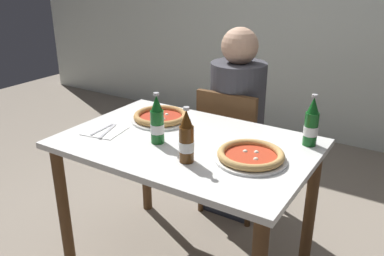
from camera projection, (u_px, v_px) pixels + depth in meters
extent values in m
cube|color=silver|center=(186.00, 144.00, 1.94)|extent=(1.20, 0.80, 0.03)
cylinder|color=brown|center=(64.00, 210.00, 2.08)|extent=(0.06, 0.06, 0.72)
cylinder|color=brown|center=(146.00, 160.00, 2.61)|extent=(0.06, 0.06, 0.72)
cylinder|color=brown|center=(310.00, 210.00, 2.08)|extent=(0.06, 0.06, 0.72)
cube|color=brown|center=(237.00, 149.00, 2.61)|extent=(0.41, 0.41, 0.04)
cube|color=brown|center=(226.00, 126.00, 2.39)|extent=(0.38, 0.05, 0.40)
cylinder|color=brown|center=(268.00, 175.00, 2.75)|extent=(0.04, 0.04, 0.41)
cylinder|color=brown|center=(224.00, 163.00, 2.91)|extent=(0.04, 0.04, 0.41)
cylinder|color=brown|center=(249.00, 198.00, 2.48)|extent=(0.04, 0.04, 0.41)
cylinder|color=brown|center=(201.00, 184.00, 2.64)|extent=(0.04, 0.04, 0.41)
cube|color=#2D3342|center=(234.00, 178.00, 2.68)|extent=(0.32, 0.28, 0.45)
cylinder|color=#3F3F47|center=(237.00, 107.00, 2.49)|extent=(0.34, 0.34, 0.55)
sphere|color=tan|center=(240.00, 46.00, 2.35)|extent=(0.22, 0.22, 0.22)
cylinder|color=white|center=(161.00, 120.00, 2.19)|extent=(0.32, 0.32, 0.01)
cylinder|color=#AD2D19|center=(161.00, 118.00, 2.19)|extent=(0.23, 0.23, 0.01)
torus|color=#B78447|center=(161.00, 116.00, 2.18)|extent=(0.29, 0.29, 0.03)
sphere|color=silver|center=(158.00, 115.00, 2.23)|extent=(0.02, 0.02, 0.02)
sphere|color=silver|center=(164.00, 120.00, 2.15)|extent=(0.02, 0.02, 0.02)
sphere|color=silver|center=(167.00, 115.00, 2.22)|extent=(0.02, 0.02, 0.02)
cylinder|color=white|center=(250.00, 159.00, 1.74)|extent=(0.32, 0.32, 0.01)
cylinder|color=#BC381E|center=(251.00, 157.00, 1.74)|extent=(0.23, 0.23, 0.01)
torus|color=tan|center=(251.00, 154.00, 1.73)|extent=(0.29, 0.29, 0.03)
sphere|color=silver|center=(245.00, 152.00, 1.77)|extent=(0.02, 0.02, 0.02)
sphere|color=silver|center=(256.00, 160.00, 1.70)|extent=(0.02, 0.02, 0.02)
sphere|color=silver|center=(256.00, 153.00, 1.77)|extent=(0.02, 0.02, 0.02)
cylinder|color=#512D0F|center=(187.00, 144.00, 1.70)|extent=(0.06, 0.06, 0.16)
cone|color=#512D0F|center=(186.00, 118.00, 1.66)|extent=(0.05, 0.05, 0.07)
cylinder|color=#B7B7BC|center=(186.00, 108.00, 1.64)|extent=(0.03, 0.03, 0.01)
cylinder|color=white|center=(187.00, 146.00, 1.71)|extent=(0.07, 0.07, 0.04)
cylinder|color=#14591E|center=(157.00, 127.00, 1.89)|extent=(0.06, 0.06, 0.16)
cone|color=#14591E|center=(156.00, 103.00, 1.85)|extent=(0.05, 0.05, 0.07)
cylinder|color=#B7B7BC|center=(156.00, 94.00, 1.83)|extent=(0.03, 0.03, 0.01)
cylinder|color=white|center=(157.00, 128.00, 1.89)|extent=(0.07, 0.07, 0.04)
cylinder|color=#14591E|center=(311.00, 129.00, 1.86)|extent=(0.06, 0.06, 0.16)
cone|color=#14591E|center=(314.00, 105.00, 1.82)|extent=(0.05, 0.05, 0.07)
cylinder|color=#B7B7BC|center=(315.00, 96.00, 1.80)|extent=(0.03, 0.03, 0.01)
cylinder|color=white|center=(311.00, 131.00, 1.87)|extent=(0.07, 0.07, 0.04)
cube|color=white|center=(105.00, 131.00, 2.05)|extent=(0.21, 0.21, 0.00)
cube|color=silver|center=(108.00, 131.00, 2.04)|extent=(0.07, 0.18, 0.00)
cube|color=silver|center=(102.00, 129.00, 2.06)|extent=(0.02, 0.17, 0.00)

